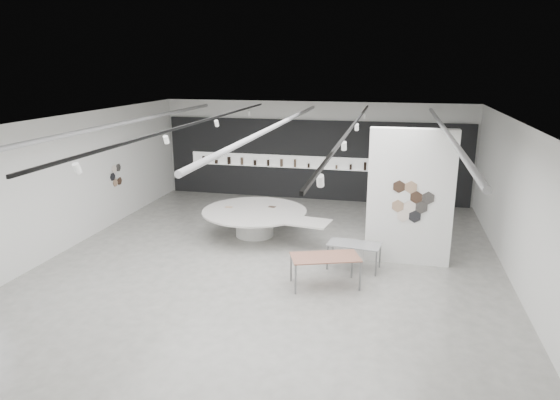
% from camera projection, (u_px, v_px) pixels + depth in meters
% --- Properties ---
extents(room, '(12.02, 14.02, 3.82)m').
position_uv_depth(room, '(267.00, 189.00, 12.79)').
color(room, '#9D9B94').
rests_on(room, ground).
extents(back_wall_display, '(11.80, 0.27, 3.10)m').
position_uv_depth(back_wall_display, '(312.00, 160.00, 19.44)').
color(back_wall_display, black).
rests_on(back_wall_display, ground).
extents(partition_column, '(2.20, 0.38, 3.60)m').
position_uv_depth(partition_column, '(410.00, 197.00, 13.02)').
color(partition_column, white).
rests_on(partition_column, ground).
extents(display_island, '(4.33, 3.71, 0.83)m').
position_uv_depth(display_island, '(256.00, 219.00, 15.39)').
color(display_island, white).
rests_on(display_island, ground).
extents(sample_table_wood, '(1.79, 1.31, 0.75)m').
position_uv_depth(sample_table_wood, '(325.00, 259.00, 11.84)').
color(sample_table_wood, '#96604D').
rests_on(sample_table_wood, ground).
extents(sample_table_stone, '(1.41, 0.83, 0.69)m').
position_uv_depth(sample_table_stone, '(354.00, 246.00, 12.87)').
color(sample_table_stone, gray).
rests_on(sample_table_stone, ground).
extents(kitchen_counter, '(1.91, 0.95, 1.44)m').
position_uv_depth(kitchen_counter, '(395.00, 193.00, 18.63)').
color(kitchen_counter, white).
rests_on(kitchen_counter, ground).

